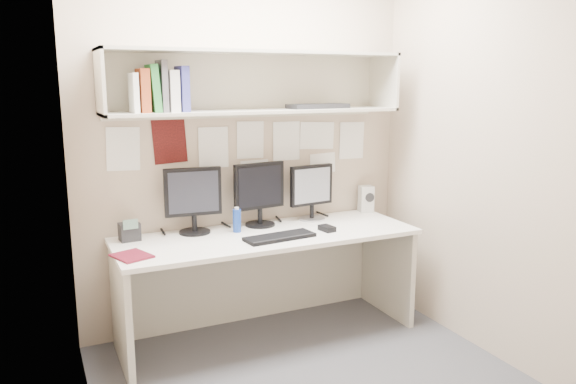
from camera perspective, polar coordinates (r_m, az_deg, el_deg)
name	(u,v)px	position (r m, az deg, el deg)	size (l,w,h in m)	color
floor	(311,380)	(3.49, 2.35, -18.50)	(2.40, 2.00, 0.01)	#434348
wall_back	(247,143)	(3.96, -4.15, 5.00)	(2.40, 0.02, 2.60)	tan
wall_front	(432,194)	(2.23, 14.45, -0.19)	(2.40, 0.02, 2.60)	tan
wall_left	(79,177)	(2.73, -20.47, 1.48)	(0.02, 2.00, 2.60)	tan
wall_right	(481,150)	(3.76, 19.05, 4.08)	(0.02, 2.00, 2.60)	tan
desk	(268,285)	(3.86, -2.08, -9.42)	(2.00, 0.70, 0.73)	white
overhead_hutch	(254,82)	(3.81, -3.48, 11.09)	(2.00, 0.38, 0.40)	beige
pinned_papers	(248,150)	(3.96, -4.11, 4.28)	(1.92, 0.01, 0.48)	white
monitor_left	(193,197)	(3.76, -9.60, -0.54)	(0.38, 0.21, 0.44)	black
monitor_center	(259,191)	(3.90, -2.93, 0.07)	(0.38, 0.21, 0.44)	black
monitor_right	(311,189)	(4.08, 2.40, 0.26)	(0.35, 0.19, 0.40)	#A5A5AA
keyboard	(280,237)	(3.62, -0.85, -4.59)	(0.46, 0.16, 0.02)	black
mouse	(327,228)	(3.81, 3.98, -3.71)	(0.07, 0.12, 0.04)	black
speaker	(366,199)	(4.38, 7.92, -0.68)	(0.12, 0.13, 0.20)	#BBBBB7
blue_bottle	(237,220)	(3.78, -5.21, -2.88)	(0.05, 0.05, 0.17)	#163797
maroon_notebook	(132,256)	(3.38, -15.59, -6.27)	(0.18, 0.22, 0.01)	#590F1D
desk_phone	(130,232)	(3.71, -15.80, -3.88)	(0.13, 0.12, 0.15)	black
book_stack	(160,90)	(3.55, -12.90, 10.11)	(0.34, 0.19, 0.31)	white
hutch_tray	(318,106)	(3.94, 3.06, 8.71)	(0.43, 0.16, 0.03)	black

